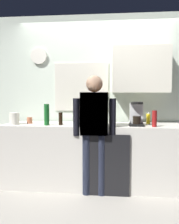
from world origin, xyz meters
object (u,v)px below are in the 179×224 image
Objects in this scene: potted_plant at (86,116)px; dish_soap at (148,119)px; bottle_red_vinegar at (154,119)px; bottle_dark_sauce at (61,119)px; bottle_clear_soda at (89,115)px; coffee_maker at (136,115)px; cup_terracotta_mug at (30,120)px; person_at_sink at (94,125)px; storage_canister at (14,119)px; person_guest at (94,125)px; bottle_olive_oil at (106,117)px; bottle_green_wine at (47,115)px.

dish_soap is (0.89, 0.32, -0.05)m from potted_plant.
bottle_red_vinegar is 0.32m from dish_soap.
bottle_clear_soda is (0.40, 0.10, 0.05)m from bottle_dark_sauce.
coffee_maker is at bearing 2.47° from bottle_dark_sauce.
cup_terracotta_mug is 0.89m from potted_plant.
person_at_sink is (-0.76, -0.44, -0.05)m from dish_soap.
coffee_maker reaches higher than storage_canister.
bottle_red_vinegar is at bearing 8.82° from person_at_sink.
bottle_dark_sauce is at bearing 171.04° from potted_plant.
person_guest is (-0.80, -0.12, -0.08)m from bottle_red_vinegar.
person_at_sink and person_guest have the same top height.
person_at_sink is (-0.57, -0.22, -0.12)m from coffee_maker.
bottle_olive_oil is 1.09× the size of potted_plant.
dish_soap is (0.61, 0.24, -0.05)m from bottle_olive_oil.
potted_plant is (-0.03, -0.15, -0.01)m from bottle_clear_soda.
coffee_maker is 0.21× the size of person_at_sink.
potted_plant is at bearing -2.95° from storage_canister.
bottle_green_wine is at bearing 169.13° from person_at_sink.
bottle_clear_soda is at bearing 5.34° from storage_canister.
bottle_red_vinegar is at bearing -24.28° from coffee_maker.
coffee_maker is 3.59× the size of cup_terracotta_mug.
potted_plant is (0.87, -0.18, 0.09)m from cup_terracotta_mug.
coffee_maker is at bearing 3.77° from bottle_olive_oil.
bottle_dark_sauce is at bearing 16.61° from person_guest.
dish_soap is at bearing 11.73° from bottle_green_wine.
bottle_red_vinegar is 0.79× the size of bottle_clear_soda.
bottle_red_vinegar reaches higher than cup_terracotta_mug.
bottle_olive_oil reaches higher than bottle_red_vinegar.
cup_terracotta_mug is at bearing 177.10° from coffee_maker.
bottle_clear_soda is at bearing -1.80° from cup_terracotta_mug.
person_guest is (-0.15, -0.20, -0.09)m from bottle_olive_oil.
bottle_dark_sauce is at bearing -177.53° from coffee_maker.
potted_plant is at bearing -179.97° from bottle_red_vinegar.
coffee_maker is 0.70m from potted_plant.
potted_plant is 1.28× the size of dish_soap.
bottle_clear_soda is 0.31m from person_guest.
cup_terracotta_mug is at bearing 168.09° from potted_plant.
coffee_maker is at bearing 155.72° from bottle_red_vinegar.
person_guest is at bearing -19.79° from bottle_dark_sauce.
coffee_maker reaches higher than bottle_green_wine.
bottle_olive_oil is at bearing -5.33° from cup_terracotta_mug.
bottle_green_wine is 1.36× the size of bottle_red_vinegar.
person_guest is at bearing -8.42° from storage_canister.
bottle_dark_sauce is 0.82× the size of bottle_red_vinegar.
person_at_sink is 1.00× the size of person_guest.
person_guest is (0.10, -0.27, -0.11)m from bottle_clear_soda.
bottle_red_vinegar is at bearing -6.66° from bottle_olive_oil.
bottle_dark_sauce is at bearing 177.45° from bottle_red_vinegar.
person_guest is at bearing -150.34° from dish_soap.
person_guest reaches higher than dish_soap.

